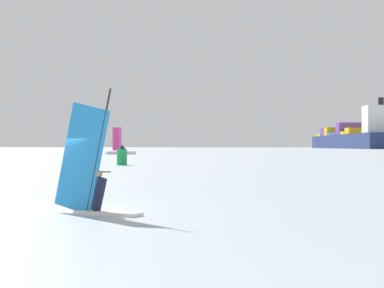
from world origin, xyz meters
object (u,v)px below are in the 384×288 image
(windsurfer, at_px, (94,182))
(channel_buoy, at_px, (122,156))
(cargo_ship, at_px, (354,138))
(small_sailboat, at_px, (120,152))

(windsurfer, distance_m, channel_buoy, 54.69)
(windsurfer, bearing_deg, channel_buoy, 122.27)
(windsurfer, height_order, cargo_ship, cargo_ship)
(cargo_ship, distance_m, channel_buoy, 500.99)
(windsurfer, relative_size, cargo_ship, 0.02)
(small_sailboat, bearing_deg, windsurfer, -107.09)
(windsurfer, relative_size, small_sailboat, 0.50)
(cargo_ship, bearing_deg, channel_buoy, 163.09)
(cargo_ship, distance_m, small_sailboat, 413.86)
(cargo_ship, relative_size, channel_buoy, 91.18)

